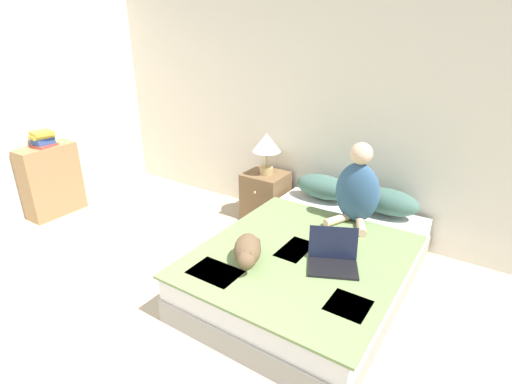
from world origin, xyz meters
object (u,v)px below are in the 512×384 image
Objects in this scene: pillow_near at (323,187)px; laptop_open at (333,259)px; bookshelf at (51,181)px; cat_tabby at (247,251)px; bed at (311,264)px; nightstand at (265,196)px; book_stack_top at (43,139)px; pillow_far at (387,202)px; person_sitting at (357,189)px; table_lamp at (266,145)px.

laptop_open is at bearing -61.73° from pillow_near.
pillow_near is 1.27× the size of laptop_open.
cat_tabby is at bearing -2.78° from bookshelf.
bed is at bearing 116.06° from laptop_open.
book_stack_top reaches higher than nightstand.
bed is 3.62× the size of pillow_far.
cat_tabby is 1.12× the size of laptop_open.
book_stack_top is (-3.29, -1.23, 0.36)m from pillow_far.
book_stack_top is at bearing -159.55° from pillow_far.
laptop_open reaches higher than pillow_far.
book_stack_top is at bearing -124.80° from cat_tabby.
pillow_near reaches higher than bed.
pillow_near is at bearing 180.00° from pillow_far.
nightstand is (-0.64, -0.04, -0.24)m from pillow_near.
person_sitting reaches higher than laptop_open.
laptop_open reaches higher than nightstand.
table_lamp is 2.39m from bookshelf.
book_stack_top is (-2.70, 0.13, 0.38)m from cat_tabby.
laptop_open is (0.57, -1.06, -0.06)m from pillow_near.
cat_tabby is at bearing -113.39° from pillow_far.
person_sitting is 1.19m from nightstand.
pillow_far is 1.13× the size of cat_tabby.
bookshelf reaches higher than pillow_near.
bookshelf is at bearing -149.49° from nightstand.
cat_tabby is (-0.40, -1.07, -0.20)m from person_sitting.
laptop_open is 1.62m from table_lamp.
table_lamp reaches higher than pillow_far.
nightstand is at bearing 30.46° from book_stack_top.
pillow_far is 1.27× the size of laptop_open.
person_sitting reaches higher than bed.
person_sitting is (0.13, 0.56, 0.49)m from bed.
person_sitting is at bearing 127.47° from cat_tabby.
laptop_open reaches higher than cat_tabby.
bookshelf is (-2.71, 0.13, -0.09)m from cat_tabby.
pillow_near is 1.13× the size of cat_tabby.
table_lamp reaches higher than laptop_open.
pillow_far reaches higher than cat_tabby.
laptop_open reaches higher than pillow_near.
table_lamp reaches higher than cat_tabby.
nightstand is at bearing 175.35° from cat_tabby.
person_sitting is at bearing 77.25° from bed.
bookshelf is (-3.23, -0.18, -0.05)m from laptop_open.
nightstand is at bearing 30.51° from bookshelf.
laptop_open is (0.25, -0.20, 0.25)m from bed.
pillow_far is 1.31m from table_lamp.
pillow_far is 0.79× the size of person_sitting.
nightstand is (-1.08, 0.26, -0.42)m from person_sitting.
pillow_near and pillow_far have the same top height.
nightstand is 1.20× the size of table_lamp.
pillow_near is at bearing 24.77° from book_stack_top.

